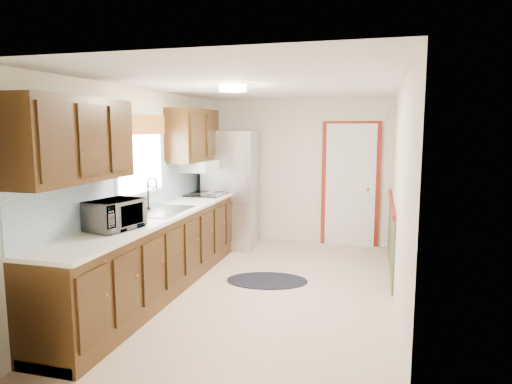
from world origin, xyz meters
The scene contains 8 objects.
room_shell centered at (0.00, 0.00, 1.20)m, with size 3.20×5.20×2.52m.
kitchen_run centered at (-1.24, -0.29, 0.81)m, with size 0.63×4.00×2.20m.
back_wall_trim centered at (0.99, 2.21, 0.89)m, with size 1.12×2.30×2.08m.
ceiling_fixture centered at (-0.30, -0.20, 2.36)m, with size 0.30×0.30×0.06m, color #FFD88C.
microwave centered at (-1.20, -1.21, 1.12)m, with size 0.53×0.29×0.36m, color white.
refrigerator centered at (-1.02, 1.89, 0.94)m, with size 0.85×0.82×1.88m.
rug centered at (-0.04, 0.34, 0.01)m, with size 1.03×0.66×0.01m, color black.
cooktop centered at (-1.19, 1.25, 0.95)m, with size 0.53×0.63×0.02m, color black.
Camera 1 is at (1.28, -5.09, 1.93)m, focal length 32.00 mm.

